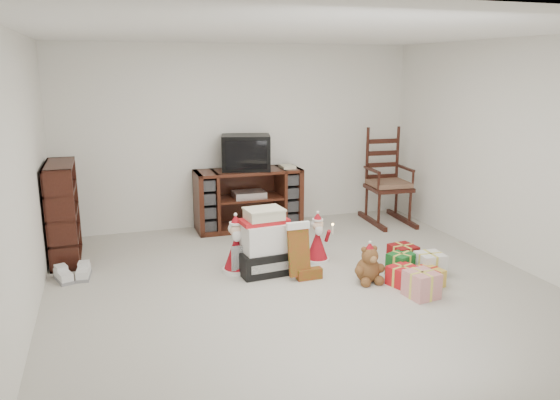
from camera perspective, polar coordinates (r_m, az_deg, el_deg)
The scene contains 13 objects.
room at distance 5.28m, azimuth 2.37°, elevation 3.51°, with size 5.01×5.01×2.51m.
tv_stand at distance 7.53m, azimuth -3.32°, elevation 0.10°, with size 1.45×0.52×0.83m.
bookshelf at distance 6.74m, azimuth -21.71°, elevation -1.34°, with size 0.31×0.93×1.13m.
rocking_chair at distance 8.00m, azimuth 11.03°, elevation 1.16°, with size 0.62×0.96×1.41m.
gift_pile at distance 5.91m, azimuth -1.65°, elevation -4.78°, with size 0.60×0.46×0.71m.
red_suitcase at distance 5.91m, azimuth -1.83°, elevation -5.53°, with size 0.39×0.26×0.54m.
stocking at distance 5.74m, azimuth 1.99°, elevation -5.32°, with size 0.29×0.13×0.63m, color #0C720D, non-canonical shape.
teddy_bear at distance 5.77m, azimuth 9.22°, elevation -6.87°, with size 0.26×0.23×0.39m.
santa_figurine at distance 6.29m, azimuth 3.92°, elevation -4.46°, with size 0.29×0.27×0.59m.
mrs_claus_figurine at distance 5.98m, azimuth -4.60°, elevation -5.22°, with size 0.32×0.30×0.65m.
sneaker_pair at distance 6.20m, azimuth -20.76°, elevation -7.28°, with size 0.39×0.34×0.11m.
gift_cluster at distance 5.95m, azimuth 13.85°, elevation -6.99°, with size 0.72×1.00×0.24m.
crt_television at distance 7.41m, azimuth -3.57°, elevation 4.98°, with size 0.73×0.60×0.47m.
Camera 1 is at (-1.82, -4.87, 2.18)m, focal length 35.00 mm.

